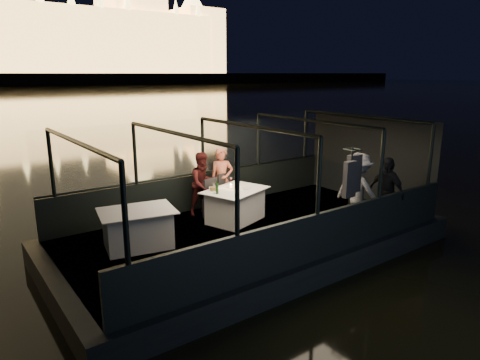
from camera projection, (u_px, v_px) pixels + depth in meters
boat_hull at (250, 250)px, 9.69m from camera, size 8.60×4.40×1.00m
boat_deck at (250, 230)px, 9.57m from camera, size 8.00×4.00×0.04m
gunwale_port at (204, 190)px, 11.03m from camera, size 8.00×0.08×0.90m
gunwale_starboard at (316, 237)px, 7.89m from camera, size 8.00×0.08×0.90m
cabin_glass_port at (203, 146)px, 10.75m from camera, size 8.00×0.02×1.40m
cabin_glass_starboard at (319, 176)px, 7.61m from camera, size 8.00×0.02×1.40m
cabin_roof_glass at (251, 126)px, 9.01m from camera, size 8.00×4.00×0.02m
end_wall_fore at (57, 214)px, 7.01m from camera, size 0.02×4.00×2.30m
end_wall_aft at (368, 158)px, 11.57m from camera, size 0.02×4.00×2.30m
canopy_ribs at (251, 179)px, 9.29m from camera, size 8.00×4.00×2.30m
dining_table_central at (235, 205)px, 10.01m from camera, size 1.71×1.46×0.77m
dining_table_aft at (138, 229)px, 8.50m from camera, size 1.63×1.31×0.77m
chair_port_left at (215, 200)px, 10.20m from camera, size 0.53×0.53×0.93m
chair_port_right at (229, 195)px, 10.57m from camera, size 0.57×0.57×0.97m
coat_stand at (349, 196)px, 8.93m from camera, size 0.66×0.61×1.93m
person_woman_coral at (222, 181)px, 10.73m from camera, size 0.68×0.58×1.59m
person_man_maroon at (203, 185)px, 10.40m from camera, size 0.76×0.60×1.55m
passenger_stripe at (358, 190)px, 9.57m from camera, size 0.74×1.16×1.69m
passenger_dark at (386, 190)px, 9.60m from camera, size 0.46×0.96×1.59m
wine_bottle at (217, 187)px, 9.54m from camera, size 0.07×0.07×0.30m
bread_basket at (214, 189)px, 9.84m from camera, size 0.22×0.22×0.08m
amber_candle at (231, 186)px, 10.08m from camera, size 0.06×0.06×0.08m
plate_near at (246, 188)px, 10.02m from camera, size 0.30×0.30×0.02m
plate_far at (214, 188)px, 10.04m from camera, size 0.32×0.32×0.02m
wine_glass_white at (214, 189)px, 9.58m from camera, size 0.09×0.09×0.21m
wine_glass_red at (231, 181)px, 10.31m from camera, size 0.07×0.07×0.18m
wine_glass_empty at (236, 186)px, 9.82m from camera, size 0.08×0.08×0.18m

